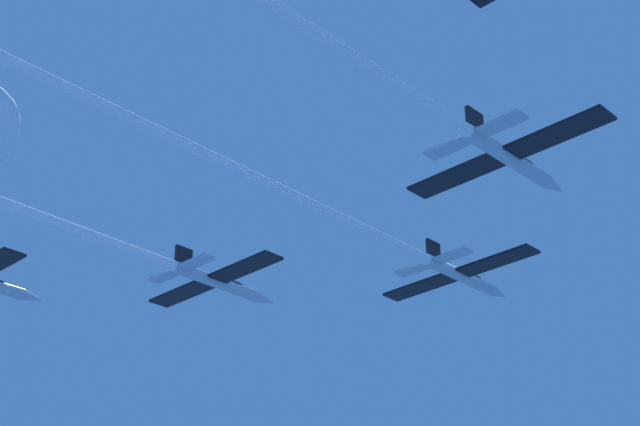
# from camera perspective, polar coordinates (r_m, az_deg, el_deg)

# --- Properties ---
(jet_lead) EXTENTS (16.92, 61.80, 2.80)m
(jet_lead) POSITION_cam_1_polar(r_m,az_deg,el_deg) (80.12, 0.23, 0.13)
(jet_lead) COLOR #B2BAC6
(jet_left_wing) EXTENTS (16.92, 57.27, 2.80)m
(jet_left_wing) POSITION_cam_1_polar(r_m,az_deg,el_deg) (83.51, -14.91, -0.72)
(jet_left_wing) COLOR #B2BAC6
(jet_right_wing) EXTENTS (16.92, 52.95, 2.80)m
(jet_right_wing) POSITION_cam_1_polar(r_m,az_deg,el_deg) (62.75, 3.38, 8.21)
(jet_right_wing) COLOR #B2BAC6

